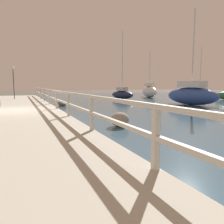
{
  "coord_description": "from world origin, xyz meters",
  "views": [
    {
      "loc": [
        0.35,
        -12.46,
        1.65
      ],
      "look_at": [
        4.58,
        -2.46,
        0.32
      ],
      "focal_mm": 35.0,
      "sensor_mm": 36.0,
      "label": 1
    }
  ],
  "objects_px": {
    "dock_lamp": "(13,74)",
    "sailboat_blue": "(191,95)",
    "sailboat_white": "(149,91)",
    "sailboat_teal": "(200,93)",
    "sailboat_navy": "(122,94)"
  },
  "relations": [
    {
      "from": "dock_lamp",
      "to": "sailboat_blue",
      "type": "bearing_deg",
      "value": -31.51
    },
    {
      "from": "sailboat_white",
      "to": "sailboat_teal",
      "type": "distance_m",
      "value": 7.27
    },
    {
      "from": "sailboat_teal",
      "to": "sailboat_navy",
      "type": "xyz_separation_m",
      "value": [
        -12.06,
        0.08,
        0.02
      ]
    },
    {
      "from": "sailboat_blue",
      "to": "sailboat_white",
      "type": "distance_m",
      "value": 11.85
    },
    {
      "from": "sailboat_teal",
      "to": "dock_lamp",
      "type": "bearing_deg",
      "value": 163.43
    },
    {
      "from": "sailboat_white",
      "to": "dock_lamp",
      "type": "bearing_deg",
      "value": -154.85
    },
    {
      "from": "sailboat_navy",
      "to": "dock_lamp",
      "type": "bearing_deg",
      "value": 169.67
    },
    {
      "from": "dock_lamp",
      "to": "sailboat_navy",
      "type": "distance_m",
      "value": 12.03
    },
    {
      "from": "dock_lamp",
      "to": "sailboat_teal",
      "type": "height_order",
      "value": "sailboat_teal"
    },
    {
      "from": "sailboat_blue",
      "to": "dock_lamp",
      "type": "bearing_deg",
      "value": 140.3
    },
    {
      "from": "sailboat_white",
      "to": "sailboat_teal",
      "type": "xyz_separation_m",
      "value": [
        6.94,
        -2.14,
        -0.24
      ]
    },
    {
      "from": "sailboat_blue",
      "to": "sailboat_teal",
      "type": "xyz_separation_m",
      "value": [
        10.09,
        9.29,
        -0.26
      ]
    },
    {
      "from": "sailboat_blue",
      "to": "sailboat_teal",
      "type": "relative_size",
      "value": 1.11
    },
    {
      "from": "sailboat_teal",
      "to": "sailboat_navy",
      "type": "bearing_deg",
      "value": 161.04
    },
    {
      "from": "dock_lamp",
      "to": "sailboat_blue",
      "type": "relative_size",
      "value": 0.39
    }
  ]
}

